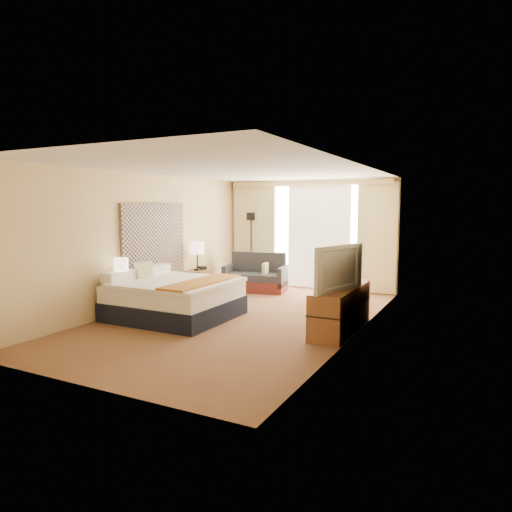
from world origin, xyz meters
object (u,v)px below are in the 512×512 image
at_px(bed, 174,298).
at_px(lamp_left, 121,265).
at_px(floor_lamp, 251,234).
at_px(lamp_right, 197,249).
at_px(nightstand_left, 118,304).
at_px(media_dresser, 341,309).
at_px(desk_chair, 333,281).
at_px(nightstand_right, 199,283).
at_px(loveseat, 256,278).
at_px(television, 333,267).

bearing_deg(bed, lamp_left, -148.88).
height_order(floor_lamp, lamp_right, floor_lamp).
xyz_separation_m(nightstand_left, media_dresser, (3.70, 1.05, 0.07)).
distance_m(bed, desk_chair, 3.34).
relative_size(bed, desk_chair, 2.01).
bearing_deg(lamp_right, lamp_left, -88.98).
bearing_deg(lamp_left, desk_chair, 46.73).
relative_size(nightstand_right, bed, 0.28).
distance_m(nightstand_right, loveseat, 1.39).
xyz_separation_m(lamp_left, lamp_right, (-0.04, 2.41, 0.09)).
distance_m(nightstand_right, floor_lamp, 2.14).
xyz_separation_m(loveseat, television, (2.73, -2.81, 0.75)).
relative_size(bed, lamp_right, 3.12).
distance_m(lamp_left, television, 3.68).
xyz_separation_m(bed, television, (2.84, 0.19, 0.69)).
distance_m(loveseat, desk_chair, 2.05).
distance_m(nightstand_left, loveseat, 3.66).
bearing_deg(loveseat, lamp_left, -115.59).
relative_size(nightstand_left, bed, 0.28).
relative_size(nightstand_right, lamp_right, 0.87).
bearing_deg(bed, lamp_right, 112.93).
height_order(nightstand_right, floor_lamp, floor_lamp).
bearing_deg(desk_chair, loveseat, -171.96).
relative_size(floor_lamp, television, 1.51).
relative_size(nightstand_right, desk_chair, 0.56).
bearing_deg(bed, loveseat, 87.97).
xyz_separation_m(media_dresser, floor_lamp, (-3.34, 3.30, 0.94)).
xyz_separation_m(nightstand_left, loveseat, (0.92, 3.54, 0.02)).
bearing_deg(lamp_left, nightstand_right, 90.77).
relative_size(loveseat, lamp_right, 2.42).
bearing_deg(nightstand_right, nightstand_left, -90.00).
distance_m(nightstand_right, media_dresser, 3.97).
height_order(desk_chair, television, television).
relative_size(desk_chair, lamp_left, 1.88).
bearing_deg(lamp_left, floor_lamp, 85.62).
height_order(nightstand_left, television, television).
bearing_deg(desk_chair, nightstand_left, -113.31).
xyz_separation_m(nightstand_left, television, (3.65, 0.73, 0.77)).
bearing_deg(loveseat, bed, -103.35).
bearing_deg(nightstand_left, lamp_left, 65.40).
height_order(floor_lamp, lamp_left, floor_lamp).
xyz_separation_m(lamp_left, television, (3.62, 0.66, 0.09)).
bearing_deg(lamp_right, television, -25.47).
height_order(bed, floor_lamp, floor_lamp).
bearing_deg(nightstand_left, television, 11.37).
distance_m(nightstand_left, floor_lamp, 4.48).
xyz_separation_m(floor_lamp, lamp_left, (-0.33, -4.28, -0.33)).
relative_size(media_dresser, desk_chair, 1.82).
distance_m(media_dresser, bed, 2.94).
bearing_deg(nightstand_left, floor_lamp, 85.26).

